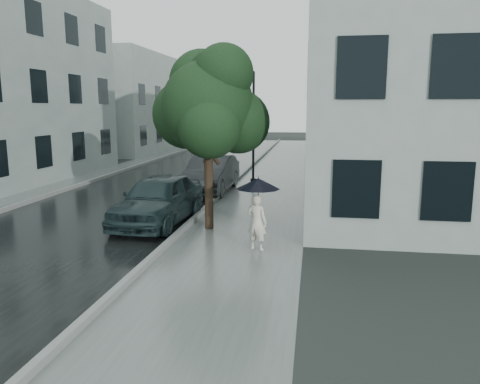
% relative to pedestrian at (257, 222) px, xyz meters
% --- Properties ---
extents(ground, '(120.00, 120.00, 0.00)m').
position_rel_pedestrian_xyz_m(ground, '(-0.82, -1.05, -0.74)').
color(ground, black).
rests_on(ground, ground).
extents(sidewalk, '(3.50, 60.00, 0.01)m').
position_rel_pedestrian_xyz_m(sidewalk, '(-0.57, 10.95, -0.74)').
color(sidewalk, slate).
rests_on(sidewalk, ground).
extents(kerb_near, '(0.15, 60.00, 0.15)m').
position_rel_pedestrian_xyz_m(kerb_near, '(-2.39, 10.95, -0.66)').
color(kerb_near, slate).
rests_on(kerb_near, ground).
extents(asphalt_road, '(6.85, 60.00, 0.00)m').
position_rel_pedestrian_xyz_m(asphalt_road, '(-5.89, 10.95, -0.74)').
color(asphalt_road, black).
rests_on(asphalt_road, ground).
extents(kerb_far, '(0.15, 60.00, 0.15)m').
position_rel_pedestrian_xyz_m(kerb_far, '(-9.39, 10.95, -0.66)').
color(kerb_far, slate).
rests_on(kerb_far, ground).
extents(sidewalk_far, '(1.70, 60.00, 0.01)m').
position_rel_pedestrian_xyz_m(sidewalk_far, '(-10.32, 10.95, -0.74)').
color(sidewalk_far, '#4C5451').
rests_on(sidewalk_far, ground).
extents(building_near, '(7.02, 36.00, 9.00)m').
position_rel_pedestrian_xyz_m(building_near, '(4.65, 18.45, 3.76)').
color(building_near, gray).
rests_on(building_near, ground).
extents(building_far_b, '(7.02, 18.00, 8.00)m').
position_rel_pedestrian_xyz_m(building_far_b, '(-14.59, 28.95, 3.26)').
color(building_far_b, gray).
rests_on(building_far_b, ground).
extents(pedestrian, '(0.62, 0.52, 1.46)m').
position_rel_pedestrian_xyz_m(pedestrian, '(0.00, 0.00, 0.00)').
color(pedestrian, beige).
rests_on(pedestrian, sidewalk).
extents(umbrella, '(1.42, 1.42, 1.00)m').
position_rel_pedestrian_xyz_m(umbrella, '(0.02, 0.02, 1.01)').
color(umbrella, black).
rests_on(umbrella, ground).
extents(street_tree, '(3.59, 3.26, 5.44)m').
position_rel_pedestrian_xyz_m(street_tree, '(-1.70, 2.06, 2.95)').
color(street_tree, '#332619').
rests_on(street_tree, ground).
extents(lamp_post, '(0.82, 0.48, 5.44)m').
position_rel_pedestrian_xyz_m(lamp_post, '(-1.66, 11.00, 2.36)').
color(lamp_post, black).
rests_on(lamp_post, ground).
extents(car_near, '(2.15, 4.73, 1.57)m').
position_rel_pedestrian_xyz_m(car_near, '(-3.42, 2.34, 0.05)').
color(car_near, '#1A2B2D').
rests_on(car_near, ground).
extents(car_far, '(1.79, 4.80, 1.57)m').
position_rel_pedestrian_xyz_m(car_far, '(-3.02, 8.23, 0.05)').
color(car_far, '#27292D').
rests_on(car_far, ground).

